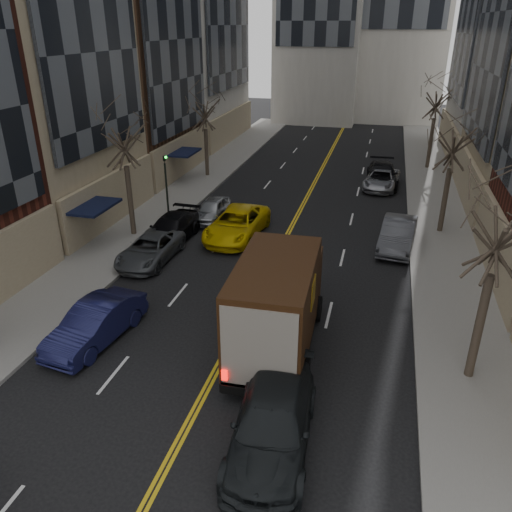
{
  "coord_description": "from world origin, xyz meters",
  "views": [
    {
      "loc": [
        5.07,
        -4.67,
        11.45
      ],
      "look_at": [
        0.12,
        14.47,
        2.2
      ],
      "focal_mm": 35.0,
      "sensor_mm": 36.0,
      "label": 1
    }
  ],
  "objects_px": {
    "pedestrian": "(256,254)",
    "observer_sedan": "(273,423)",
    "ups_truck": "(278,303)",
    "taxi": "(237,224)"
  },
  "relations": [
    {
      "from": "pedestrian",
      "to": "observer_sedan",
      "type": "bearing_deg",
      "value": -167.55
    },
    {
      "from": "observer_sedan",
      "to": "ups_truck",
      "type": "bearing_deg",
      "value": 97.19
    },
    {
      "from": "taxi",
      "to": "observer_sedan",
      "type": "bearing_deg",
      "value": -67.07
    },
    {
      "from": "ups_truck",
      "to": "taxi",
      "type": "distance_m",
      "value": 11.27
    },
    {
      "from": "ups_truck",
      "to": "observer_sedan",
      "type": "xyz_separation_m",
      "value": [
        0.93,
        -4.87,
        -1.14
      ]
    },
    {
      "from": "observer_sedan",
      "to": "pedestrian",
      "type": "xyz_separation_m",
      "value": [
        -3.39,
        11.21,
        0.07
      ]
    },
    {
      "from": "taxi",
      "to": "pedestrian",
      "type": "distance_m",
      "value": 4.44
    },
    {
      "from": "ups_truck",
      "to": "observer_sedan",
      "type": "bearing_deg",
      "value": -81.19
    },
    {
      "from": "ups_truck",
      "to": "observer_sedan",
      "type": "relative_size",
      "value": 1.25
    },
    {
      "from": "ups_truck",
      "to": "taxi",
      "type": "height_order",
      "value": "ups_truck"
    }
  ]
}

